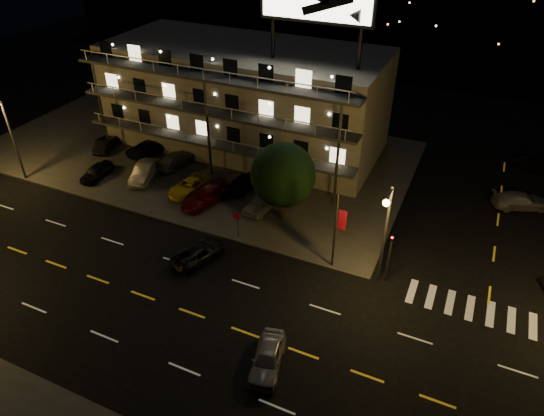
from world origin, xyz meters
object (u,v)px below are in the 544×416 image
at_px(lot_car_4, 262,202).
at_px(road_car_west, 199,253).
at_px(lot_car_2, 189,186).
at_px(lot_car_7, 177,159).
at_px(tree, 283,176).
at_px(road_car_east, 268,358).

bearing_deg(lot_car_4, road_car_west, -92.81).
height_order(lot_car_2, lot_car_7, lot_car_7).
distance_m(lot_car_2, road_car_west, 9.54).
distance_m(lot_car_7, road_car_west, 15.05).
height_order(tree, road_car_west, tree).
bearing_deg(lot_car_2, road_car_west, -44.19).
xyz_separation_m(tree, lot_car_4, (-2.13, 0.59, -3.36)).
bearing_deg(road_car_west, lot_car_7, -31.67).
height_order(lot_car_4, road_car_east, lot_car_4).
height_order(lot_car_2, road_car_east, road_car_east).
distance_m(lot_car_2, lot_car_4, 7.25).
relative_size(lot_car_2, road_car_west, 1.00).
relative_size(lot_car_7, road_car_west, 1.07).
relative_size(tree, road_car_east, 1.66).
distance_m(tree, road_car_east, 15.44).
distance_m(tree, lot_car_4, 4.02).
xyz_separation_m(lot_car_2, lot_car_7, (-3.93, 3.91, 0.08)).
xyz_separation_m(lot_car_4, road_car_west, (-1.53, -7.97, -0.28)).
distance_m(tree, lot_car_2, 10.01).
bearing_deg(lot_car_7, road_car_east, 142.40).
bearing_deg(lot_car_4, road_car_east, -55.49).
bearing_deg(lot_car_4, lot_car_7, 170.26).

